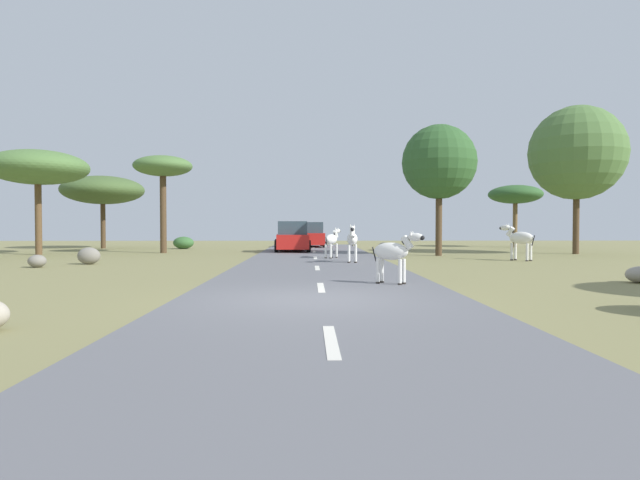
% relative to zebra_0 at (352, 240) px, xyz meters
% --- Properties ---
extents(ground_plane, '(90.00, 90.00, 0.00)m').
position_rel_zebra_0_xyz_m(ground_plane, '(-1.71, -10.87, -0.97)').
color(ground_plane, olive).
extents(road, '(6.00, 64.00, 0.05)m').
position_rel_zebra_0_xyz_m(road, '(-1.46, -10.87, -0.95)').
color(road, slate).
rests_on(road, ground_plane).
extents(lane_markings, '(0.16, 56.00, 0.01)m').
position_rel_zebra_0_xyz_m(lane_markings, '(-1.46, -11.87, -0.92)').
color(lane_markings, silver).
rests_on(lane_markings, road).
extents(zebra_0, '(0.51, 1.64, 1.54)m').
position_rel_zebra_0_xyz_m(zebra_0, '(0.00, 0.00, 0.00)').
color(zebra_0, silver).
rests_on(zebra_0, road).
extents(zebra_1, '(1.23, 1.51, 1.64)m').
position_rel_zebra_0_xyz_m(zebra_1, '(7.48, 1.77, 0.01)').
color(zebra_1, silver).
rests_on(zebra_1, ground_plane).
extents(zebra_2, '(1.28, 0.97, 1.36)m').
position_rel_zebra_0_xyz_m(zebra_2, '(0.40, -8.10, -0.11)').
color(zebra_2, silver).
rests_on(zebra_2, road).
extents(zebra_3, '(0.91, 1.38, 1.41)m').
position_rel_zebra_0_xyz_m(zebra_3, '(-0.69, 3.06, -0.08)').
color(zebra_3, silver).
rests_on(zebra_3, road).
extents(car_0, '(2.17, 4.42, 1.74)m').
position_rel_zebra_0_xyz_m(car_0, '(-1.65, 16.55, -0.12)').
color(car_0, red).
rests_on(car_0, road).
extents(car_1, '(2.19, 4.42, 1.74)m').
position_rel_zebra_0_xyz_m(car_1, '(-2.74, 9.76, -0.12)').
color(car_1, red).
rests_on(car_1, road).
extents(tree_0, '(3.79, 3.79, 4.45)m').
position_rel_zebra_0_xyz_m(tree_0, '(13.03, 16.72, 2.78)').
color(tree_0, brown).
rests_on(tree_0, ground_plane).
extents(tree_1, '(5.14, 5.14, 5.50)m').
position_rel_zebra_0_xyz_m(tree_1, '(-16.04, 7.08, 3.61)').
color(tree_1, brown).
rests_on(tree_1, ground_plane).
extents(tree_2, '(3.26, 3.26, 5.46)m').
position_rel_zebra_0_xyz_m(tree_2, '(-9.96, 8.85, 3.80)').
color(tree_2, '#4C3823').
rests_on(tree_2, ground_plane).
extents(tree_3, '(5.07, 5.07, 8.01)m').
position_rel_zebra_0_xyz_m(tree_3, '(12.74, 7.29, 4.49)').
color(tree_3, '#4C3823').
rests_on(tree_3, ground_plane).
extents(tree_6, '(3.79, 3.79, 6.68)m').
position_rel_zebra_0_xyz_m(tree_6, '(4.88, 5.72, 3.79)').
color(tree_6, '#4C3823').
rests_on(tree_6, ground_plane).
extents(tree_7, '(5.44, 5.44, 4.90)m').
position_rel_zebra_0_xyz_m(tree_7, '(-15.73, 15.19, 2.97)').
color(tree_7, '#4C3823').
rests_on(tree_7, ground_plane).
extents(bush_0, '(1.35, 1.22, 0.81)m').
position_rel_zebra_0_xyz_m(bush_0, '(-10.11, 14.35, -0.56)').
color(bush_0, '#386633').
rests_on(bush_0, ground_plane).
extents(rock_0, '(0.64, 0.59, 0.47)m').
position_rel_zebra_0_xyz_m(rock_0, '(-11.71, -1.77, -0.74)').
color(rock_0, gray).
rests_on(rock_0, ground_plane).
extents(rock_1, '(0.78, 0.68, 0.60)m').
position_rel_zebra_0_xyz_m(rock_1, '(2.47, 8.44, -0.67)').
color(rock_1, gray).
rests_on(rock_1, ground_plane).
extents(rock_3, '(0.75, 0.65, 0.44)m').
position_rel_zebra_0_xyz_m(rock_3, '(7.10, -7.52, -0.75)').
color(rock_3, gray).
rests_on(rock_3, ground_plane).
extents(rock_4, '(0.88, 0.64, 0.67)m').
position_rel_zebra_0_xyz_m(rock_4, '(-10.48, -0.16, -0.63)').
color(rock_4, gray).
rests_on(rock_4, ground_plane).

